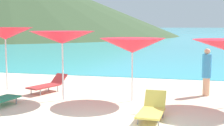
{
  "coord_description": "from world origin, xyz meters",
  "views": [
    {
      "loc": [
        1.6,
        -6.69,
        2.44
      ],
      "look_at": [
        -0.95,
        3.71,
        1.2
      ],
      "focal_mm": 51.65,
      "sensor_mm": 36.0,
      "label": 1
    }
  ],
  "objects_px": {
    "umbrella_2": "(62,38)",
    "lounge_chair_4": "(152,109)",
    "umbrella_3": "(132,46)",
    "lounge_chair_3": "(48,84)",
    "umbrella_1": "(5,33)",
    "beachgoer_3": "(207,71)"
  },
  "relations": [
    {
      "from": "umbrella_1",
      "to": "lounge_chair_4",
      "type": "relative_size",
      "value": 1.62
    },
    {
      "from": "umbrella_2",
      "to": "lounge_chair_4",
      "type": "xyz_separation_m",
      "value": [
        3.1,
        -1.48,
        -1.79
      ]
    },
    {
      "from": "umbrella_2",
      "to": "beachgoer_3",
      "type": "distance_m",
      "value": 5.1
    },
    {
      "from": "umbrella_3",
      "to": "umbrella_2",
      "type": "bearing_deg",
      "value": -169.87
    },
    {
      "from": "umbrella_2",
      "to": "umbrella_3",
      "type": "height_order",
      "value": "umbrella_2"
    },
    {
      "from": "beachgoer_3",
      "to": "umbrella_2",
      "type": "bearing_deg",
      "value": -47.97
    },
    {
      "from": "lounge_chair_3",
      "to": "beachgoer_3",
      "type": "distance_m",
      "value": 5.72
    },
    {
      "from": "umbrella_1",
      "to": "umbrella_3",
      "type": "xyz_separation_m",
      "value": [
        4.98,
        -0.69,
        -0.34
      ]
    },
    {
      "from": "lounge_chair_3",
      "to": "beachgoer_3",
      "type": "xyz_separation_m",
      "value": [
        5.63,
        0.79,
        0.58
      ]
    },
    {
      "from": "umbrella_3",
      "to": "lounge_chair_3",
      "type": "distance_m",
      "value": 3.65
    },
    {
      "from": "lounge_chair_4",
      "to": "beachgoer_3",
      "type": "bearing_deg",
      "value": 68.61
    },
    {
      "from": "lounge_chair_3",
      "to": "beachgoer_3",
      "type": "relative_size",
      "value": 1.02
    },
    {
      "from": "umbrella_1",
      "to": "umbrella_2",
      "type": "relative_size",
      "value": 1.05
    },
    {
      "from": "umbrella_2",
      "to": "umbrella_3",
      "type": "relative_size",
      "value": 1.02
    },
    {
      "from": "umbrella_2",
      "to": "lounge_chair_4",
      "type": "distance_m",
      "value": 3.87
    },
    {
      "from": "lounge_chair_4",
      "to": "beachgoer_3",
      "type": "height_order",
      "value": "beachgoer_3"
    },
    {
      "from": "umbrella_2",
      "to": "lounge_chair_4",
      "type": "height_order",
      "value": "umbrella_2"
    },
    {
      "from": "lounge_chair_3",
      "to": "umbrella_1",
      "type": "bearing_deg",
      "value": -160.68
    },
    {
      "from": "lounge_chair_3",
      "to": "lounge_chair_4",
      "type": "xyz_separation_m",
      "value": [
        4.12,
        -2.52,
        -0.02
      ]
    },
    {
      "from": "umbrella_3",
      "to": "beachgoer_3",
      "type": "distance_m",
      "value": 2.93
    },
    {
      "from": "umbrella_2",
      "to": "lounge_chair_3",
      "type": "height_order",
      "value": "umbrella_2"
    },
    {
      "from": "lounge_chair_3",
      "to": "beachgoer_3",
      "type": "bearing_deg",
      "value": 28.96
    }
  ]
}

